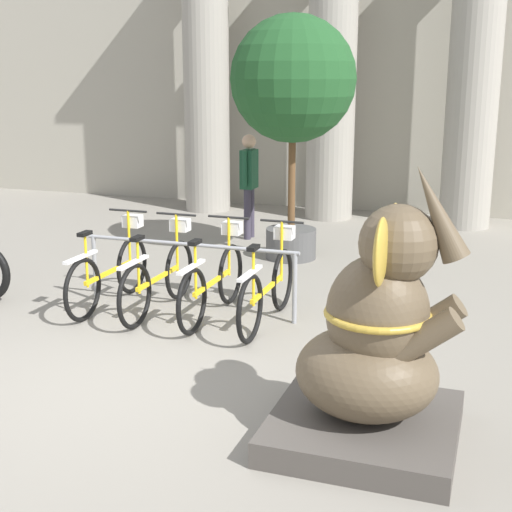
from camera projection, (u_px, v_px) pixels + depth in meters
ground_plane at (114, 384)px, 5.95m from camera, size 60.00×60.00×0.00m
building_facade at (345, 47)px, 13.08m from camera, size 20.00×0.20×6.00m
column_left at (206, 68)px, 13.01m from camera, size 1.05×1.05×5.16m
column_middle at (332, 68)px, 12.26m from camera, size 1.05×1.05×5.16m
column_right at (475, 67)px, 11.50m from camera, size 1.05×1.05×5.16m
bike_rack at (190, 261)px, 7.65m from camera, size 2.45×0.05×0.77m
bicycle_0 at (110, 270)px, 7.90m from camera, size 0.48×1.73×1.01m
bicycle_1 at (160, 275)px, 7.69m from camera, size 0.48×1.73×1.01m
bicycle_2 at (214, 280)px, 7.52m from camera, size 0.48×1.73×1.01m
bicycle_3 at (268, 286)px, 7.30m from camera, size 0.48×1.73×1.01m
elephant_statue at (374, 352)px, 4.87m from camera, size 1.28×1.28×1.99m
person_pedestrian at (249, 177)px, 11.04m from camera, size 0.22×0.47×1.63m
potted_tree at (293, 86)px, 9.47m from camera, size 1.69×1.69×3.30m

